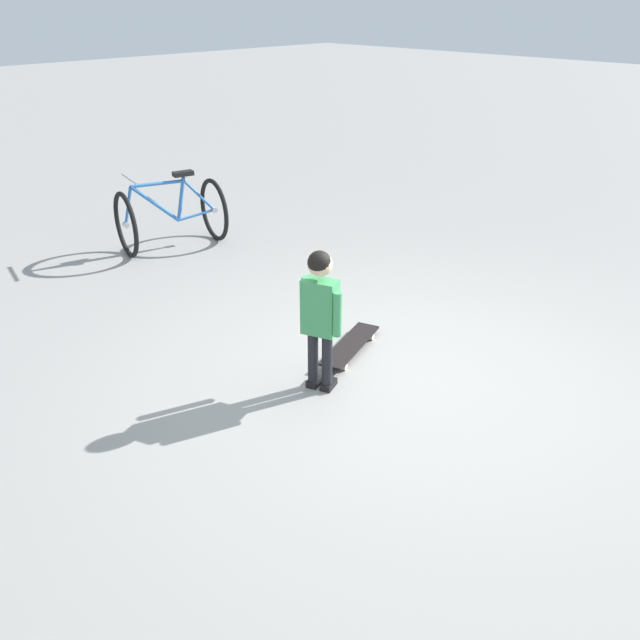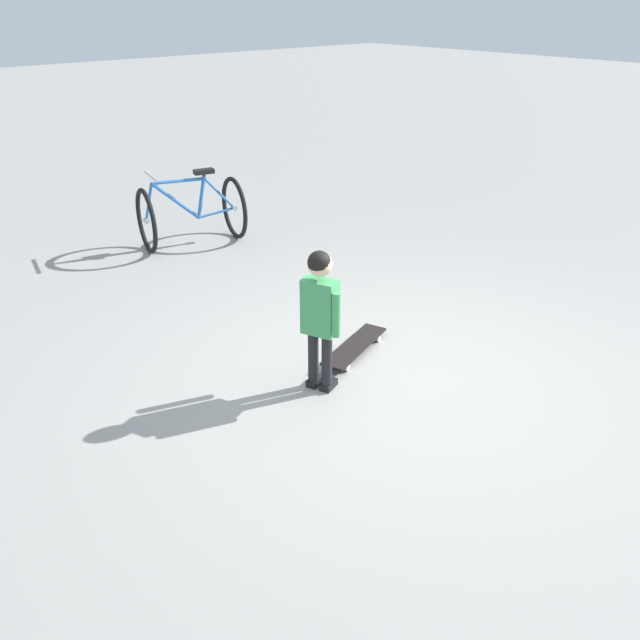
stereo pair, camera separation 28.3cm
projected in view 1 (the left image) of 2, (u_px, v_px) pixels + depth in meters
ground_plane at (401, 379)px, 4.99m from camera, size 50.00×50.00×0.00m
child_person at (320, 306)px, 4.60m from camera, size 0.24×0.41×1.06m
skateboard at (350, 345)px, 5.34m from camera, size 0.80×0.43×0.07m
bicycle_near at (171, 215)px, 7.37m from camera, size 1.20×0.94×0.85m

